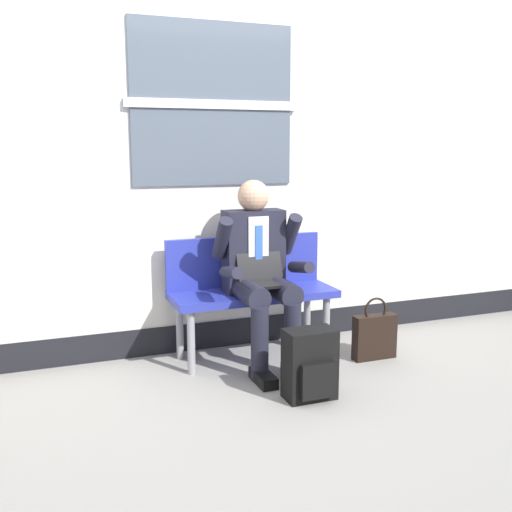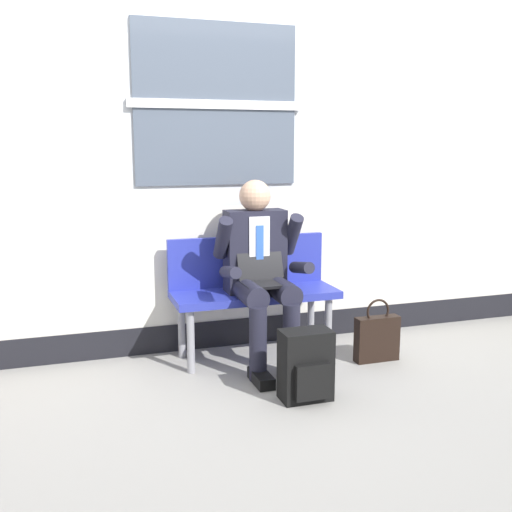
{
  "view_description": "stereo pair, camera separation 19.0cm",
  "coord_description": "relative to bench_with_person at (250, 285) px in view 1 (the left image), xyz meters",
  "views": [
    {
      "loc": [
        -1.28,
        -3.25,
        1.44
      ],
      "look_at": [
        0.06,
        0.24,
        0.75
      ],
      "focal_mm": 41.98,
      "sensor_mm": 36.0,
      "label": 1
    },
    {
      "loc": [
        -1.1,
        -3.31,
        1.44
      ],
      "look_at": [
        0.06,
        0.24,
        0.75
      ],
      "focal_mm": 41.98,
      "sensor_mm": 36.0,
      "label": 2
    }
  ],
  "objects": [
    {
      "name": "ground_plane",
      "position": [
        -0.12,
        -0.51,
        -0.5
      ],
      "size": [
        18.0,
        18.0,
        0.0
      ],
      "primitive_type": "plane",
      "color": "gray"
    },
    {
      "name": "handbag",
      "position": [
        0.76,
        -0.39,
        -0.33
      ],
      "size": [
        0.31,
        0.09,
        0.43
      ],
      "color": "black",
      "rests_on": "ground"
    },
    {
      "name": "person_seated",
      "position": [
        0.0,
        -0.19,
        0.15
      ],
      "size": [
        0.57,
        0.7,
        1.22
      ],
      "color": "#1E1E2D",
      "rests_on": "ground"
    },
    {
      "name": "backpack",
      "position": [
        0.06,
        -0.83,
        -0.29
      ],
      "size": [
        0.29,
        0.21,
        0.41
      ],
      "color": "black",
      "rests_on": "ground"
    },
    {
      "name": "bench_with_person",
      "position": [
        0.0,
        0.0,
        0.0
      ],
      "size": [
        1.12,
        0.42,
        0.82
      ],
      "color": "#28339E",
      "rests_on": "ground"
    },
    {
      "name": "station_wall",
      "position": [
        -0.12,
        0.28,
        0.95
      ],
      "size": [
        6.32,
        0.17,
        2.91
      ],
      "color": "silver",
      "rests_on": "ground"
    }
  ]
}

